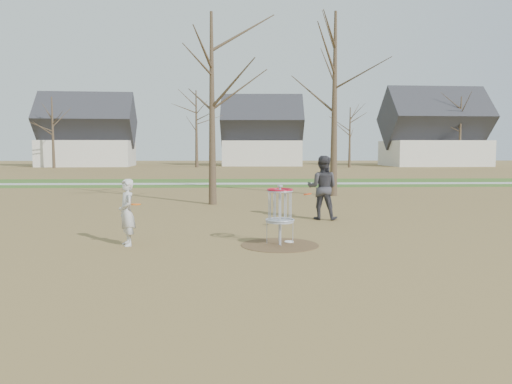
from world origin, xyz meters
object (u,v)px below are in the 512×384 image
player_standing (127,212)px  disc_grounded (289,242)px  disc_golf_basket (280,206)px  player_throwing (322,188)px

player_standing → disc_grounded: 3.83m
disc_golf_basket → player_standing: bearing=178.9°
player_standing → player_throwing: bearing=101.9°
player_throwing → disc_golf_basket: player_throwing is taller
disc_grounded → disc_golf_basket: (-0.25, -0.31, 0.89)m
player_standing → disc_grounded: (3.75, 0.25, -0.75)m
disc_golf_basket → player_throwing: bearing=68.1°
disc_grounded → disc_golf_basket: bearing=-128.2°
player_standing → disc_golf_basket: (3.50, -0.07, 0.15)m
player_standing → disc_golf_basket: bearing=62.5°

